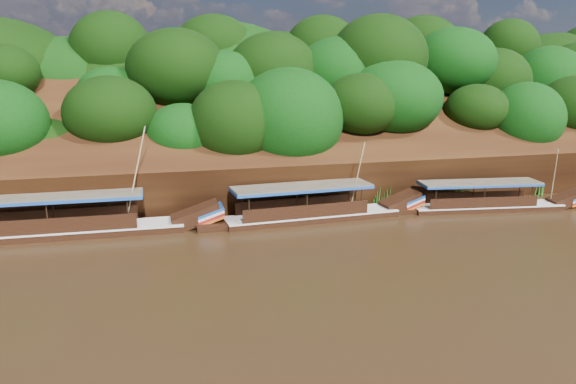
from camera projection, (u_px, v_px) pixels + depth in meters
name	position (u px, v px, depth m)	size (l,w,h in m)	color
ground	(334.00, 254.00, 32.23)	(160.00, 160.00, 0.00)	black
riverbank	(255.00, 158.00, 53.21)	(120.00, 30.06, 19.40)	black
boat_0	(496.00, 203.00, 41.90)	(13.54, 3.51, 5.07)	black
boat_1	(322.00, 211.00, 39.32)	(14.71, 3.16, 5.95)	black
boat_2	(81.00, 225.00, 35.77)	(17.25, 3.01, 7.31)	black
reeds	(259.00, 204.00, 40.34)	(50.40, 2.46, 1.87)	#1F6419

